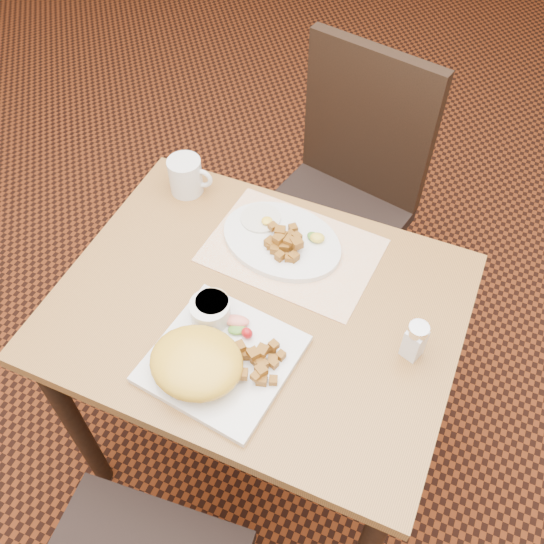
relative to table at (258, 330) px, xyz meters
The scene contains 15 objects.
ground 0.64m from the table, ahead, with size 8.00×8.00×0.00m, color black.
table is the anchor object (origin of this frame).
chair_far 0.65m from the table, 90.09° to the left, with size 0.50×0.51×0.97m.
placemat 0.21m from the table, 85.79° to the left, with size 0.40×0.28×0.00m, color white.
plate_square 0.20m from the table, 92.20° to the right, with size 0.28×0.28×0.02m, color silver.
plate_oval 0.22m from the table, 96.01° to the left, with size 0.30×0.23×0.02m, color silver, non-canonical shape.
hollandaise_mound 0.27m from the table, 100.11° to the right, with size 0.20×0.17×0.07m.
ramekin 0.19m from the table, 130.93° to the right, with size 0.09×0.09×0.05m.
garnish_sq 0.16m from the table, 93.23° to the right, with size 0.08×0.06×0.03m.
fried_egg 0.28m from the table, 111.84° to the left, with size 0.10×0.10×0.02m.
garnish_ov 0.26m from the table, 74.94° to the left, with size 0.05×0.04×0.02m.
salt_shaker 0.39m from the table, ahead, with size 0.05×0.05×0.10m.
coffee_mug 0.44m from the table, 140.39° to the left, with size 0.12×0.09×0.10m.
home_fries_sq 0.22m from the table, 65.29° to the right, with size 0.12×0.11×0.04m.
home_fries_ov 0.22m from the table, 90.77° to the left, with size 0.10×0.12×0.04m.
Camera 1 is at (0.35, -0.72, 1.86)m, focal length 40.00 mm.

